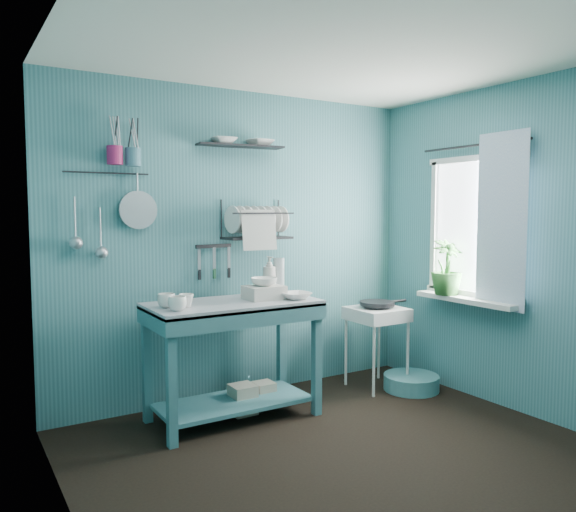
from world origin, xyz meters
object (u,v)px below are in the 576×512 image
hotplate_stand (376,347)px  dish_rack (257,219)px  soap_bottle (269,275)px  floor_basin (411,382)px  potted_plant (447,267)px  storage_tin_large (243,399)px  mug_right (166,301)px  frying_pan (377,303)px  colander (138,210)px  wash_tub (264,292)px  utensil_cup_teal (133,157)px  utensil_cup_magenta (115,155)px  mug_mid (186,301)px  water_bottle (279,275)px  storage_tin_small (264,395)px  work_counter (233,360)px  mug_left (178,304)px

hotplate_stand → dish_rack: dish_rack is taller
soap_bottle → floor_basin: size_ratio=0.64×
potted_plant → storage_tin_large: bearing=165.8°
mug_right → storage_tin_large: 1.01m
frying_pan → colander: (-1.94, 0.41, 0.80)m
frying_pan → floor_basin: (0.20, -0.22, -0.67)m
wash_tub → soap_bottle: soap_bottle is taller
utensil_cup_teal → floor_basin: utensil_cup_teal is taller
wash_tub → mug_right: bearing=178.5°
wash_tub → utensil_cup_magenta: 1.46m
mug_mid → utensil_cup_magenta: size_ratio=0.77×
hotplate_stand → potted_plant: size_ratio=1.51×
floor_basin → mug_right: bearing=174.4°
frying_pan → floor_basin: size_ratio=0.64×
water_bottle → frying_pan: 0.93m
wash_tub → water_bottle: water_bottle is taller
frying_pan → potted_plant: 0.66m
potted_plant → storage_tin_small: potted_plant is taller
hotplate_stand → work_counter: bearing=172.9°
soap_bottle → dish_rack: size_ratio=0.54×
water_bottle → potted_plant: potted_plant is taller
storage_tin_large → floor_basin: (1.49, -0.25, -0.04)m
water_bottle → colander: 1.21m
dish_rack → frying_pan: bearing=-17.7°
work_counter → mug_mid: (-0.38, -0.06, 0.48)m
water_bottle → utensil_cup_magenta: 1.55m
storage_tin_small → storage_tin_large: bearing=-171.5°
hotplate_stand → frying_pan: (0.00, 0.00, 0.39)m
mug_left → storage_tin_large: mug_left is taller
wash_tub → utensil_cup_teal: 1.37m
mug_mid → water_bottle: bearing=17.3°
mug_right → potted_plant: 2.33m
mug_right → storage_tin_small: 1.15m
frying_pan → dish_rack: bearing=161.4°
soap_bottle → dish_rack: 0.47m
wash_tub → utensil_cup_teal: utensil_cup_teal is taller
hotplate_stand → mug_mid: bearing=174.7°
work_counter → utensil_cup_teal: 1.64m
water_bottle → floor_basin: (1.07, -0.42, -0.95)m
wash_tub → colander: colander is taller
work_counter → floor_basin: 1.64m
mug_left → utensil_cup_magenta: size_ratio=0.95×
mug_left → frying_pan: size_ratio=0.41×
wash_tub → water_bottle: size_ratio=1.00×
mug_mid → wash_tub: bearing=3.6°
mug_left → potted_plant: (2.27, -0.22, 0.14)m
soap_bottle → utensil_cup_magenta: utensil_cup_magenta is taller
hotplate_stand → storage_tin_large: hotplate_stand is taller
utensil_cup_magenta → colander: size_ratio=0.46×
hotplate_stand → soap_bottle: bearing=161.4°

